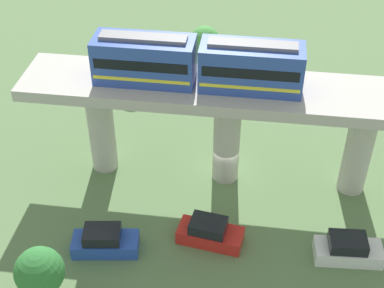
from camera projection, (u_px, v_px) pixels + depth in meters
ground_plane at (225, 176)px, 41.54m from camera, size 120.00×120.00×0.00m
viaduct at (228, 110)px, 37.89m from camera, size 5.20×28.00×7.90m
train at (197, 63)px, 35.96m from camera, size 2.64×13.55×3.24m
parked_car_red at (210, 233)px, 36.05m from camera, size 2.39×4.42×1.76m
parked_car_blue at (105, 242)px, 35.45m from camera, size 2.37×4.41×1.76m
parked_car_white at (348, 250)px, 34.92m from camera, size 2.06×4.31×1.76m
tree_near_viaduct at (205, 42)px, 50.34m from camera, size 2.79×2.79×5.17m
tree_mid_lot at (137, 49)px, 50.52m from camera, size 3.03×3.03×4.70m
tree_far_corner at (40, 272)px, 31.01m from camera, size 2.82×2.82×4.20m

